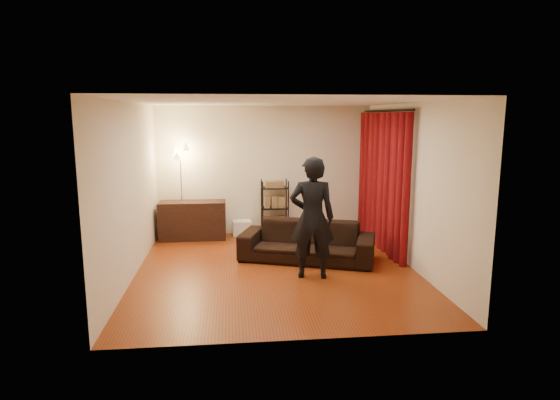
{
  "coord_description": "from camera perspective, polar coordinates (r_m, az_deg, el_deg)",
  "views": [
    {
      "loc": [
        -0.71,
        -7.35,
        2.48
      ],
      "look_at": [
        0.1,
        0.3,
        1.1
      ],
      "focal_mm": 30.0,
      "sensor_mm": 36.0,
      "label": 1
    }
  ],
  "objects": [
    {
      "name": "curtain_rod",
      "position": [
        8.94,
        12.83,
        10.57
      ],
      "size": [
        0.04,
        2.65,
        0.04
      ],
      "primitive_type": "cylinder",
      "rotation": [
        1.57,
        0.0,
        0.0
      ],
      "color": "black",
      "rests_on": "wall_right"
    },
    {
      "name": "ceiling",
      "position": [
        7.38,
        -0.54,
        11.88
      ],
      "size": [
        5.0,
        5.0,
        0.0
      ],
      "primitive_type": "plane",
      "rotation": [
        3.14,
        0.0,
        0.0
      ],
      "color": "white",
      "rests_on": "ground"
    },
    {
      "name": "storage_boxes",
      "position": [
        9.91,
        -4.66,
        -3.41
      ],
      "size": [
        0.39,
        0.32,
        0.31
      ],
      "primitive_type": null,
      "rotation": [
        0.0,
        0.0,
        0.04
      ],
      "color": "silver",
      "rests_on": "ground"
    },
    {
      "name": "wall_front",
      "position": [
        5.03,
        2.24,
        -2.83
      ],
      "size": [
        5.0,
        0.0,
        5.0
      ],
      "primitive_type": "plane",
      "rotation": [
        -1.57,
        0.0,
        0.0
      ],
      "color": "beige",
      "rests_on": "ground"
    },
    {
      "name": "person",
      "position": [
        7.18,
        3.93,
        -2.18
      ],
      "size": [
        0.75,
        0.55,
        1.89
      ],
      "primitive_type": "imported",
      "rotation": [
        0.0,
        0.0,
        3.0
      ],
      "color": "black",
      "rests_on": "ground"
    },
    {
      "name": "floor",
      "position": [
        7.79,
        -0.5,
        -8.4
      ],
      "size": [
        5.0,
        5.0,
        0.0
      ],
      "primitive_type": "plane",
      "color": "maroon",
      "rests_on": "ground"
    },
    {
      "name": "wall_right",
      "position": [
        8.0,
        15.74,
        1.67
      ],
      "size": [
        0.0,
        5.0,
        5.0
      ],
      "primitive_type": "plane",
      "rotation": [
        1.57,
        0.0,
        -1.57
      ],
      "color": "beige",
      "rests_on": "ground"
    },
    {
      "name": "wall_back",
      "position": [
        9.94,
        -1.92,
        3.64
      ],
      "size": [
        5.0,
        0.0,
        5.0
      ],
      "primitive_type": "plane",
      "rotation": [
        1.57,
        0.0,
        0.0
      ],
      "color": "beige",
      "rests_on": "ground"
    },
    {
      "name": "floor_lamp",
      "position": [
        9.7,
        -11.93,
        0.9
      ],
      "size": [
        0.35,
        0.35,
        1.91
      ],
      "primitive_type": null,
      "rotation": [
        0.0,
        0.0,
        0.01
      ],
      "color": "silver",
      "rests_on": "ground"
    },
    {
      "name": "wire_shelf",
      "position": [
        9.83,
        -0.65,
        -0.94
      ],
      "size": [
        0.57,
        0.44,
        1.17
      ],
      "primitive_type": null,
      "rotation": [
        0.0,
        0.0,
        -0.13
      ],
      "color": "black",
      "rests_on": "ground"
    },
    {
      "name": "media_cabinet",
      "position": [
        9.71,
        -10.59,
        -2.44
      ],
      "size": [
        1.34,
        0.51,
        0.78
      ],
      "primitive_type": "cube",
      "rotation": [
        0.0,
        0.0,
        -0.01
      ],
      "color": "black",
      "rests_on": "ground"
    },
    {
      "name": "wall_left",
      "position": [
        7.59,
        -17.69,
        1.13
      ],
      "size": [
        0.0,
        5.0,
        5.0
      ],
      "primitive_type": "plane",
      "rotation": [
        1.57,
        0.0,
        1.57
      ],
      "color": "beige",
      "rests_on": "ground"
    },
    {
      "name": "sofa",
      "position": [
        8.17,
        3.3,
        -5.06
      ],
      "size": [
        2.46,
        1.61,
        0.67
      ],
      "primitive_type": "imported",
      "rotation": [
        0.0,
        0.0,
        -0.34
      ],
      "color": "black",
      "rests_on": "ground"
    },
    {
      "name": "curtain",
      "position": [
        9.02,
        12.38,
        2.26
      ],
      "size": [
        0.22,
        2.65,
        2.55
      ],
      "primitive_type": null,
      "color": "#64090C",
      "rests_on": "ground"
    }
  ]
}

